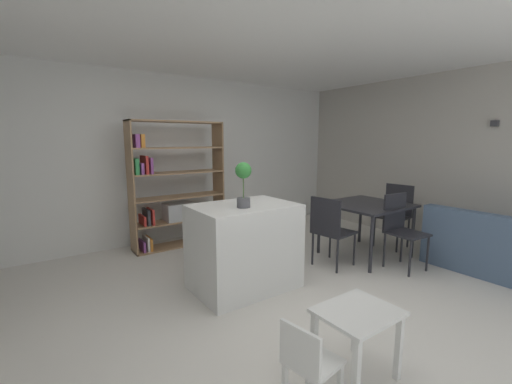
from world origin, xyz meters
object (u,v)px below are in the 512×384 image
object	(u,v)px
child_chair_left	(308,362)
dining_chair_window_side	(396,210)
dining_chair_island_side	(330,226)
open_bookshelf	(172,191)
kitchen_island	(244,246)
dining_table	(366,209)
dining_chair_near	(401,225)
child_table	(357,324)
potted_plant_on_island	(243,180)

from	to	relation	value
child_chair_left	dining_chair_window_side	world-z (taller)	dining_chair_window_side
child_chair_left	dining_chair_island_side	size ratio (longest dim) A/B	0.62
open_bookshelf	dining_chair_window_side	world-z (taller)	open_bookshelf
kitchen_island	dining_chair_window_side	world-z (taller)	dining_chair_window_side
kitchen_island	dining_table	size ratio (longest dim) A/B	1.04
dining_table	dining_chair_window_side	xyz separation A→B (m)	(0.74, 0.01, -0.11)
dining_chair_near	dining_chair_window_side	world-z (taller)	dining_chair_window_side
dining_table	open_bookshelf	bearing A→B (deg)	136.51
child_table	dining_chair_near	world-z (taller)	dining_chair_near
dining_chair_island_side	child_table	bearing A→B (deg)	130.79
open_bookshelf	child_table	xyz separation A→B (m)	(-0.04, -3.46, -0.46)
dining_table	dining_chair_island_side	xyz separation A→B (m)	(-0.75, -0.01, -0.14)
dining_chair_island_side	open_bookshelf	bearing A→B (deg)	26.76
dining_chair_near	potted_plant_on_island	bearing A→B (deg)	169.95
dining_chair_near	child_chair_left	bearing A→B (deg)	-154.19
child_chair_left	dining_table	bearing A→B (deg)	-67.96
potted_plant_on_island	child_table	world-z (taller)	potted_plant_on_island
child_table	dining_chair_near	xyz separation A→B (m)	(2.11, 0.98, 0.16)
child_chair_left	dining_chair_island_side	bearing A→B (deg)	-58.96
open_bookshelf	child_table	bearing A→B (deg)	-90.58
potted_plant_on_island	dining_chair_near	bearing A→B (deg)	-14.79
child_table	child_chair_left	bearing A→B (deg)	-179.05
kitchen_island	child_chair_left	xyz separation A→B (m)	(-0.61, -1.64, -0.15)
potted_plant_on_island	open_bookshelf	world-z (taller)	open_bookshelf
potted_plant_on_island	child_table	bearing A→B (deg)	-92.57
child_chair_left	dining_chair_near	size ratio (longest dim) A/B	0.60
child_table	child_chair_left	size ratio (longest dim) A/B	0.93
potted_plant_on_island	dining_table	size ratio (longest dim) A/B	0.45
child_chair_left	dining_chair_island_side	xyz separation A→B (m)	(1.82, 1.50, 0.22)
kitchen_island	dining_chair_window_side	bearing A→B (deg)	-2.56
kitchen_island	dining_table	distance (m)	1.97
open_bookshelf	dining_chair_island_side	world-z (taller)	open_bookshelf
child_chair_left	dining_chair_window_side	xyz separation A→B (m)	(3.31, 1.52, 0.25)
kitchen_island	potted_plant_on_island	xyz separation A→B (m)	(-0.07, -0.11, 0.76)
kitchen_island	open_bookshelf	size ratio (longest dim) A/B	0.58
kitchen_island	potted_plant_on_island	size ratio (longest dim) A/B	2.34
dining_chair_near	kitchen_island	bearing A→B (deg)	166.40
open_bookshelf	dining_chair_window_side	distance (m)	3.43
child_chair_left	dining_chair_near	distance (m)	2.77
child_table	dining_table	bearing A→B (deg)	35.62
dining_chair_island_side	dining_chair_window_side	bearing A→B (deg)	-96.14
kitchen_island	child_table	xyz separation A→B (m)	(-0.14, -1.64, -0.07)
open_bookshelf	child_chair_left	world-z (taller)	open_bookshelf
dining_table	dining_chair_near	bearing A→B (deg)	-89.10
dining_chair_near	dining_chair_window_side	bearing A→B (deg)	40.64
kitchen_island	open_bookshelf	world-z (taller)	open_bookshelf
potted_plant_on_island	kitchen_island	bearing A→B (deg)	56.36
potted_plant_on_island	child_table	distance (m)	1.73
dining_table	dining_chair_island_side	bearing A→B (deg)	-179.05
dining_chair_near	child_table	bearing A→B (deg)	-150.25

